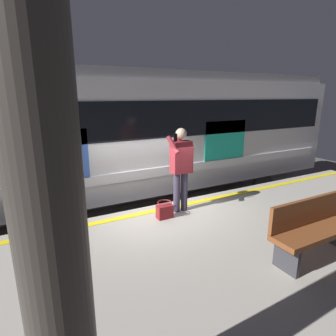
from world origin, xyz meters
The scene contains 10 objects.
ground_plane centered at (0.00, 0.00, 0.00)m, with size 24.79×24.79×0.00m, color #4C4742.
platform centered at (0.00, 2.18, 0.56)m, with size 12.72×4.37×1.12m, color #9E998E.
safety_line centered at (0.00, 0.30, 1.12)m, with size 12.47×0.16×0.01m, color yellow.
track_rail_near centered at (0.00, -1.55, 0.08)m, with size 16.54×0.08×0.16m, color slate.
track_rail_far centered at (0.00, -2.98, 0.08)m, with size 16.54×0.08×0.16m, color slate.
train_carriage centered at (-0.36, -2.26, 2.51)m, with size 12.81×2.85×3.93m.
passenger centered at (-0.35, 0.52, 2.15)m, with size 0.57×0.55×1.74m.
handbag centered at (0.11, 0.69, 1.27)m, with size 0.31×0.29×0.34m.
station_column centered at (2.35, 3.68, 3.18)m, with size 0.40×0.40×4.13m, color #38332D.
bench centered at (-1.23, 2.94, 1.61)m, with size 1.63×0.44×0.90m.
Camera 1 is at (2.43, 5.21, 3.49)m, focal length 29.57 mm.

